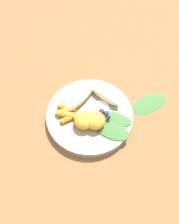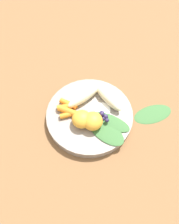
{
  "view_description": "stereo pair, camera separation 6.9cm",
  "coord_description": "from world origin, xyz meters",
  "views": [
    {
      "loc": [
        0.03,
        -0.35,
        0.63
      ],
      "look_at": [
        0.0,
        0.0,
        0.03
      ],
      "focal_mm": 39.64,
      "sensor_mm": 36.0,
      "label": 1
    },
    {
      "loc": [
        0.1,
        -0.33,
        0.63
      ],
      "look_at": [
        0.0,
        0.0,
        0.03
      ],
      "focal_mm": 39.64,
      "sensor_mm": 36.0,
      "label": 2
    }
  ],
  "objects": [
    {
      "name": "orange_segment_near",
      "position": [
        0.02,
        -0.03,
        0.04
      ],
      "size": [
        0.05,
        0.05,
        0.04
      ],
      "primitive_type": "ellipsoid",
      "color": "#F4A833",
      "rests_on": "bowl"
    },
    {
      "name": "banana_peeled_left",
      "position": [
        -0.03,
        0.04,
        0.04
      ],
      "size": [
        0.09,
        0.11,
        0.03
      ],
      "primitive_type": "ellipsoid",
      "rotation": [
        0.0,
        0.0,
        4.12
      ],
      "color": "beige",
      "rests_on": "bowl"
    },
    {
      "name": "orange_segment_far",
      "position": [
        -0.01,
        -0.03,
        0.04
      ],
      "size": [
        0.05,
        0.05,
        0.04
      ],
      "primitive_type": "ellipsoid",
      "color": "#F4A833",
      "rests_on": "bowl"
    },
    {
      "name": "bowl",
      "position": [
        0.0,
        0.0,
        0.01
      ],
      "size": [
        0.24,
        0.24,
        0.02
      ],
      "primitive_type": "cylinder",
      "color": "gray",
      "rests_on": "ground_plane"
    },
    {
      "name": "carrot_mid_right",
      "position": [
        -0.06,
        -0.01,
        0.03
      ],
      "size": [
        0.06,
        0.03,
        0.02
      ],
      "primitive_type": "cylinder",
      "rotation": [
        0.0,
        1.57,
        3.03
      ],
      "color": "orange",
      "rests_on": "bowl"
    },
    {
      "name": "carrot_mid_left",
      "position": [
        -0.07,
        -0.0,
        0.03
      ],
      "size": [
        0.06,
        0.04,
        0.02
      ],
      "primitive_type": "cylinder",
      "rotation": [
        0.0,
        1.57,
        3.64
      ],
      "color": "orange",
      "rests_on": "bowl"
    },
    {
      "name": "ground_plane",
      "position": [
        0.0,
        0.0,
        0.0
      ],
      "size": [
        2.4,
        2.4,
        0.0
      ],
      "primitive_type": "plane",
      "color": "brown"
    },
    {
      "name": "carrot_rear",
      "position": [
        -0.05,
        -0.02,
        0.03
      ],
      "size": [
        0.05,
        0.04,
        0.01
      ],
      "primitive_type": "cylinder",
      "rotation": [
        0.0,
        1.57,
        3.7
      ],
      "color": "orange",
      "rests_on": "bowl"
    },
    {
      "name": "kale_leaf_right",
      "position": [
        0.06,
        -0.01,
        0.03
      ],
      "size": [
        0.12,
        0.06,
        0.0
      ],
      "primitive_type": "ellipsoid",
      "rotation": [
        0.0,
        0.0,
        6.14
      ],
      "color": "#3D7038",
      "rests_on": "bowl"
    },
    {
      "name": "coconut_shred_patch",
      "position": [
        0.03,
        0.02,
        0.03
      ],
      "size": [
        0.05,
        0.05,
        0.0
      ],
      "primitive_type": "cylinder",
      "color": "white",
      "rests_on": "bowl"
    },
    {
      "name": "kale_leaf_stray",
      "position": [
        0.17,
        0.07,
        0.0
      ],
      "size": [
        0.13,
        0.12,
        0.01
      ],
      "primitive_type": "ellipsoid",
      "rotation": [
        0.0,
        0.0,
        0.63
      ],
      "color": "#3D7038",
      "rests_on": "ground_plane"
    },
    {
      "name": "banana_peeled_right",
      "position": [
        0.04,
        0.06,
        0.04
      ],
      "size": [
        0.11,
        0.09,
        0.03
      ],
      "primitive_type": "ellipsoid",
      "rotation": [
        0.0,
        0.0,
        2.51
      ],
      "color": "beige",
      "rests_on": "bowl"
    },
    {
      "name": "blueberry_pile",
      "position": [
        0.04,
        -0.0,
        0.03
      ],
      "size": [
        0.03,
        0.04,
        0.02
      ],
      "color": "#2D234C",
      "rests_on": "bowl"
    },
    {
      "name": "kale_leaf_left",
      "position": [
        0.06,
        -0.04,
        0.03
      ],
      "size": [
        0.13,
        0.1,
        0.0
      ],
      "primitive_type": "ellipsoid",
      "rotation": [
        0.0,
        0.0,
        5.87
      ],
      "color": "#3D7038",
      "rests_on": "bowl"
    },
    {
      "name": "carrot_front",
      "position": [
        -0.07,
        0.01,
        0.03
      ],
      "size": [
        0.05,
        0.02,
        0.02
      ],
      "primitive_type": "cylinder",
      "rotation": [
        0.0,
        1.57,
        2.97
      ],
      "color": "orange",
      "rests_on": "bowl"
    }
  ]
}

